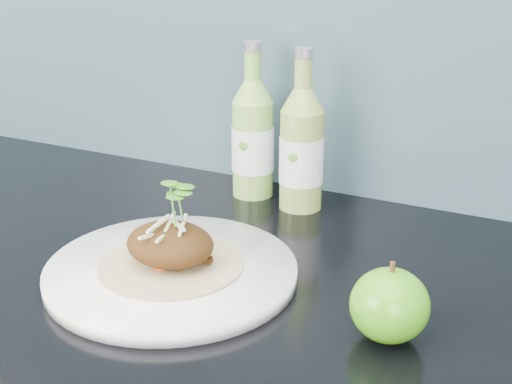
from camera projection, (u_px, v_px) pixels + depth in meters
dinner_plate at (171, 272)px, 0.83m from camera, size 0.32×0.32×0.02m
pork_taco at (170, 242)px, 0.81m from camera, size 0.17×0.17×0.10m
green_apple at (390, 305)px, 0.70m from camera, size 0.10×0.10×0.08m
cider_bottle_left at (253, 139)px, 1.05m from camera, size 0.06×0.07×0.23m
cider_bottle_right at (301, 149)px, 1.00m from camera, size 0.08×0.08×0.23m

